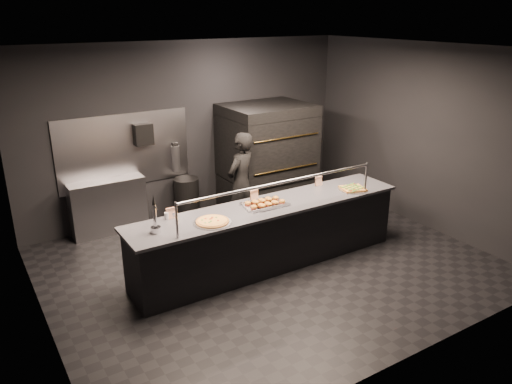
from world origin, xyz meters
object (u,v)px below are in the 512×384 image
fire_extinguisher (176,158)px  trash_bin (187,198)px  beer_tap (155,222)px  slider_tray_a (261,204)px  slider_tray_b (269,203)px  pizza_oven (267,157)px  towel_dispenser (143,134)px  worker (241,183)px  prep_shelf (108,207)px  service_counter (269,235)px  round_pizza (212,222)px  square_pizza (353,189)px

fire_extinguisher → trash_bin: fire_extinguisher is taller
beer_tap → slider_tray_a: size_ratio=0.90×
fire_extinguisher → slider_tray_b: 2.42m
pizza_oven → trash_bin: (-1.46, 0.32, -0.61)m
pizza_oven → slider_tray_a: pizza_oven is taller
trash_bin → towel_dispenser: bearing=165.2°
slider_tray_a → slider_tray_b: slider_tray_a is taller
worker → slider_tray_b: bearing=51.8°
trash_bin → worker: size_ratio=0.43×
prep_shelf → fire_extinguisher: bearing=3.7°
prep_shelf → worker: size_ratio=0.72×
service_counter → towel_dispenser: bearing=110.6°
trash_bin → service_counter: bearing=-83.4°
service_counter → worker: (0.27, 1.24, 0.37)m
fire_extinguisher → trash_bin: 0.73m
round_pizza → square_pizza: 2.35m
pizza_oven → beer_tap: size_ratio=3.93×
fire_extinguisher → slider_tray_a: bearing=-84.4°
towel_dispenser → worker: (1.17, -1.15, -0.72)m
pizza_oven → beer_tap: bearing=-146.0°
round_pizza → slider_tray_a: slider_tray_a is taller
square_pizza → trash_bin: square_pizza is taller
slider_tray_a → worker: 1.27m
service_counter → pizza_oven: 2.30m
beer_tap → square_pizza: beer_tap is taller
round_pizza → worker: bearing=48.3°
prep_shelf → slider_tray_a: (1.48, -2.29, 0.50)m
prep_shelf → round_pizza: round_pizza is taller
prep_shelf → round_pizza: 2.58m
slider_tray_a → pizza_oven: bearing=54.8°
slider_tray_a → slider_tray_b: 0.12m
round_pizza → slider_tray_b: bearing=8.1°
trash_bin → fire_extinguisher: bearing=117.3°
round_pizza → slider_tray_a: bearing=11.0°
prep_shelf → towel_dispenser: towel_dispenser is taller
prep_shelf → slider_tray_b: bearing=-55.4°
pizza_oven → fire_extinguisher: size_ratio=3.78×
towel_dispenser → worker: 1.79m
pizza_oven → towel_dispenser: pizza_oven is taller
prep_shelf → worker: bearing=-30.1°
square_pizza → slider_tray_a: bearing=173.2°
pizza_oven → round_pizza: size_ratio=3.91×
towel_dispenser → beer_tap: towel_dispenser is taller
service_counter → pizza_oven: pizza_oven is taller
square_pizza → towel_dispenser: bearing=132.2°
worker → beer_tap: bearing=7.3°
towel_dispenser → slider_tray_b: towel_dispenser is taller
prep_shelf → beer_tap: (-0.07, -2.35, 0.61)m
square_pizza → worker: bearing=129.3°
slider_tray_b → beer_tap: bearing=-178.8°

